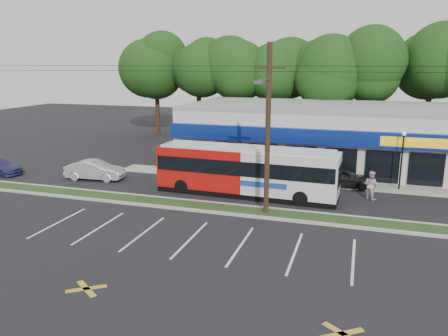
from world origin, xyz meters
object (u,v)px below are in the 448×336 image
metrobus (246,170)px  pedestrian_b (371,185)px  utility_pole (265,125)px  car_silver (95,170)px  pedestrian_a (270,177)px  lamp_post (402,154)px  car_dark (342,177)px

metrobus → pedestrian_b: metrobus is taller
utility_pole → car_silver: utility_pole is taller
utility_pole → pedestrian_a: 7.52m
lamp_post → pedestrian_a: 9.41m
lamp_post → pedestrian_a: (-9.00, -2.00, -1.88)m
metrobus → car_silver: size_ratio=2.77×
lamp_post → pedestrian_a: size_ratio=2.68×
metrobus → car_silver: bearing=-179.7°
utility_pole → car_silver: 15.55m
metrobus → pedestrian_a: size_ratio=7.90×
utility_pole → pedestrian_a: size_ratio=31.54×
car_dark → car_silver: (-18.47, -3.60, -0.02)m
pedestrian_b → car_dark: bearing=-18.6°
metrobus → car_silver: 12.35m
pedestrian_a → utility_pole: bearing=58.4°
car_silver → pedestrian_b: bearing=-94.2°
lamp_post → pedestrian_b: 3.81m
metrobus → pedestrian_a: bearing=65.5°
lamp_post → car_silver: lamp_post is taller
utility_pole → lamp_post: size_ratio=11.76×
metrobus → car_dark: size_ratio=2.79×
utility_pole → pedestrian_b: 9.17m
car_silver → pedestrian_b: 20.49m
utility_pole → lamp_post: 11.67m
utility_pole → lamp_post: bearing=43.9°
pedestrian_a → car_silver: bearing=-31.6°
lamp_post → metrobus: lamp_post is taller
metrobus → lamp_post: bearing=25.1°
utility_pole → pedestrian_a: utility_pole is taller
metrobus → car_dark: (6.17, 4.00, -1.01)m
lamp_post → car_silver: 22.87m
car_dark → pedestrian_b: size_ratio=2.33×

